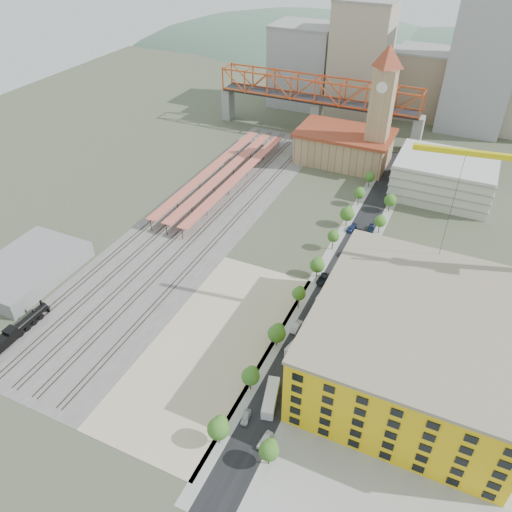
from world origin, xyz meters
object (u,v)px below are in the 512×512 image
at_px(clock_tower, 382,99).
at_px(site_trailer_a, 271,398).
at_px(site_trailer_c, 314,317).
at_px(site_trailer_d, 326,294).
at_px(locomotive, 21,327).
at_px(car_0, 246,417).
at_px(construction_building, 416,344).
at_px(site_trailer_b, 300,343).

height_order(clock_tower, site_trailer_a, clock_tower).
height_order(site_trailer_c, site_trailer_d, site_trailer_c).
distance_m(locomotive, car_0, 63.01).
distance_m(clock_tower, site_trailer_c, 97.49).
distance_m(site_trailer_c, site_trailer_d, 10.41).
distance_m(construction_building, site_trailer_d, 32.22).
bearing_deg(construction_building, car_0, -136.31).
bearing_deg(site_trailer_a, construction_building, 25.63).
bearing_deg(site_trailer_d, site_trailer_c, -83.58).
relative_size(construction_building, site_trailer_c, 5.25).
distance_m(clock_tower, site_trailer_a, 124.64).
bearing_deg(site_trailer_d, clock_tower, 101.93).
height_order(clock_tower, site_trailer_c, clock_tower).
distance_m(site_trailer_b, site_trailer_d, 20.61).
relative_size(site_trailer_b, car_0, 2.40).
xyz_separation_m(clock_tower, site_trailer_a, (8.00, -121.34, -27.34)).
relative_size(construction_building, car_0, 12.49).
relative_size(locomotive, site_trailer_b, 2.05).
xyz_separation_m(site_trailer_a, car_0, (-3.00, -6.35, -0.66)).
bearing_deg(construction_building, locomotive, -162.94).
distance_m(locomotive, site_trailer_c, 74.71).
bearing_deg(site_trailer_d, car_0, -87.41).
bearing_deg(locomotive, construction_building, 17.06).
distance_m(locomotive, site_trailer_b, 70.51).
relative_size(site_trailer_a, site_trailer_b, 1.02).
bearing_deg(site_trailer_b, site_trailer_c, 102.56).
relative_size(construction_building, site_trailer_a, 5.11).
xyz_separation_m(construction_building, car_0, (-29.00, -27.70, -8.72)).
height_order(locomotive, site_trailer_c, locomotive).
bearing_deg(clock_tower, car_0, -87.76).
height_order(locomotive, site_trailer_a, locomotive).
distance_m(site_trailer_a, site_trailer_d, 38.52).
relative_size(clock_tower, site_trailer_d, 5.83).
bearing_deg(site_trailer_a, car_0, -129.03).
relative_size(clock_tower, site_trailer_c, 5.40).
xyz_separation_m(clock_tower, car_0, (5.00, -127.69, -28.01)).
height_order(clock_tower, site_trailer_b, clock_tower).
xyz_separation_m(locomotive, site_trailer_a, (66.00, 6.90, -0.50)).
xyz_separation_m(site_trailer_a, site_trailer_b, (0.00, 17.92, -0.03)).
xyz_separation_m(construction_building, locomotive, (-92.00, -28.24, -7.56)).
bearing_deg(site_trailer_a, site_trailer_c, 76.24).
distance_m(construction_building, locomotive, 96.53).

